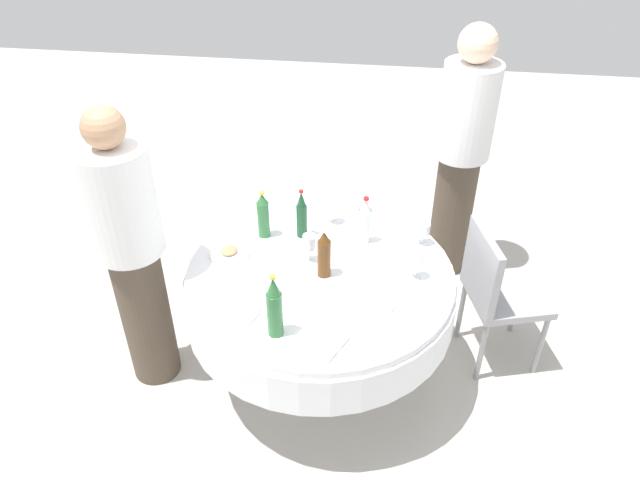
{
  "coord_description": "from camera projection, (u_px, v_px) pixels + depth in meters",
  "views": [
    {
      "loc": [
        -2.34,
        -0.31,
        2.65
      ],
      "look_at": [
        0.0,
        0.0,
        0.93
      ],
      "focal_mm": 34.04,
      "sensor_mm": 36.0,
      "label": 1
    }
  ],
  "objects": [
    {
      "name": "wine_glass_west",
      "position": [
        361.0,
        198.0,
        3.43
      ],
      "size": [
        0.07,
        0.07,
        0.13
      ],
      "color": "white",
      "rests_on": "dining_table"
    },
    {
      "name": "folded_napkin",
      "position": [
        322.0,
        341.0,
        2.63
      ],
      "size": [
        0.23,
        0.23,
        0.02
      ],
      "primitive_type": "cube",
      "rotation": [
        0.0,
        0.0,
        -0.45
      ],
      "color": "white",
      "rests_on": "dining_table"
    },
    {
      "name": "plate_east",
      "position": [
        234.0,
        309.0,
        2.8
      ],
      "size": [
        0.25,
        0.25,
        0.02
      ],
      "color": "white",
      "rests_on": "dining_table"
    },
    {
      "name": "ground_plane",
      "position": [
        320.0,
        371.0,
        3.47
      ],
      "size": [
        10.0,
        10.0,
        0.0
      ],
      "primitive_type": "plane",
      "color": "#B7B2A8"
    },
    {
      "name": "plate_rear",
      "position": [
        370.0,
        303.0,
        2.84
      ],
      "size": [
        0.23,
        0.23,
        0.02
      ],
      "color": "white",
      "rests_on": "dining_table"
    },
    {
      "name": "bottle_dark_green_right",
      "position": [
        302.0,
        215.0,
        3.21
      ],
      "size": [
        0.06,
        0.06,
        0.28
      ],
      "color": "#194728",
      "rests_on": "dining_table"
    },
    {
      "name": "bottle_brown_left",
      "position": [
        324.0,
        254.0,
        2.94
      ],
      "size": [
        0.07,
        0.07,
        0.27
      ],
      "color": "#593314",
      "rests_on": "dining_table"
    },
    {
      "name": "wine_glass_east",
      "position": [
        309.0,
        243.0,
        3.04
      ],
      "size": [
        0.07,
        0.07,
        0.16
      ],
      "color": "white",
      "rests_on": "dining_table"
    },
    {
      "name": "bottle_green_outer",
      "position": [
        263.0,
        216.0,
        3.21
      ],
      "size": [
        0.07,
        0.07,
        0.27
      ],
      "color": "#2D6B38",
      "rests_on": "dining_table"
    },
    {
      "name": "bottle_green_inner",
      "position": [
        274.0,
        307.0,
        2.6
      ],
      "size": [
        0.07,
        0.07,
        0.33
      ],
      "color": "#2D6B38",
      "rests_on": "dining_table"
    },
    {
      "name": "wine_glass_mid",
      "position": [
        423.0,
        229.0,
        3.17
      ],
      "size": [
        0.07,
        0.07,
        0.13
      ],
      "color": "white",
      "rests_on": "dining_table"
    },
    {
      "name": "person_left",
      "position": [
        132.0,
        252.0,
        3.0
      ],
      "size": [
        0.34,
        0.34,
        1.61
      ],
      "rotation": [
        0.0,
        0.0,
        0.11
      ],
      "color": "#4C3F33",
      "rests_on": "ground_plane"
    },
    {
      "name": "wine_glass_inner",
      "position": [
        417.0,
        261.0,
        2.94
      ],
      "size": [
        0.07,
        0.07,
        0.14
      ],
      "color": "white",
      "rests_on": "dining_table"
    },
    {
      "name": "fork_right",
      "position": [
        378.0,
        268.0,
        3.05
      ],
      "size": [
        0.11,
        0.16,
        0.0
      ],
      "primitive_type": "cube",
      "rotation": [
        0.0,
        0.0,
        4.11
      ],
      "color": "silver",
      "rests_on": "dining_table"
    },
    {
      "name": "wine_glass_north",
      "position": [
        332.0,
        208.0,
        3.33
      ],
      "size": [
        0.07,
        0.07,
        0.13
      ],
      "color": "white",
      "rests_on": "dining_table"
    },
    {
      "name": "fork_outer",
      "position": [
        303.0,
        291.0,
        2.91
      ],
      "size": [
        0.18,
        0.02,
        0.0
      ],
      "primitive_type": "cube",
      "rotation": [
        0.0,
        0.0,
        3.1
      ],
      "color": "silver",
      "rests_on": "dining_table"
    },
    {
      "name": "bottle_clear_west",
      "position": [
        365.0,
        222.0,
        3.17
      ],
      "size": [
        0.06,
        0.06,
        0.28
      ],
      "color": "silver",
      "rests_on": "dining_table"
    },
    {
      "name": "person_outer",
      "position": [
        461.0,
        153.0,
        3.75
      ],
      "size": [
        0.34,
        0.34,
        1.68
      ],
      "rotation": [
        0.0,
        0.0,
        4.12
      ],
      "color": "#4C3F33",
      "rests_on": "ground_plane"
    },
    {
      "name": "plate_far",
      "position": [
        229.0,
        253.0,
        3.14
      ],
      "size": [
        0.21,
        0.21,
        0.04
      ],
      "color": "white",
      "rests_on": "dining_table"
    },
    {
      "name": "chair_mid",
      "position": [
        495.0,
        287.0,
        3.28
      ],
      "size": [
        0.49,
        0.49,
        0.87
      ],
      "rotation": [
        0.0,
        0.0,
        3.42
      ],
      "color": "#99999E",
      "rests_on": "ground_plane"
    },
    {
      "name": "dining_table",
      "position": [
        320.0,
        294.0,
        3.13
      ],
      "size": [
        1.38,
        1.38,
        0.74
      ],
      "color": "white",
      "rests_on": "ground_plane"
    }
  ]
}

